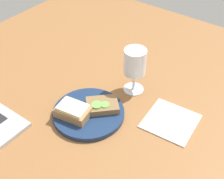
# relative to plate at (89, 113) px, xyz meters

# --- Properties ---
(wooden_table) EXTENTS (1.40, 1.40, 0.03)m
(wooden_table) POSITION_rel_plate_xyz_m (0.05, -0.02, -0.02)
(wooden_table) COLOR brown
(wooden_table) RESTS_ON ground
(plate) EXTENTS (0.21, 0.21, 0.02)m
(plate) POSITION_rel_plate_xyz_m (0.00, 0.00, 0.00)
(plate) COLOR navy
(plate) RESTS_ON wooden_table
(sandwich_with_cucumber) EXTENTS (0.12, 0.12, 0.02)m
(sandwich_with_cucumber) POSITION_rel_plate_xyz_m (0.04, -0.03, 0.02)
(sandwich_with_cucumber) COLOR brown
(sandwich_with_cucumber) RESTS_ON plate
(sandwich_with_cheese) EXTENTS (0.08, 0.11, 0.03)m
(sandwich_with_cheese) POSITION_rel_plate_xyz_m (-0.04, 0.03, 0.02)
(sandwich_with_cheese) COLOR #937047
(sandwich_with_cheese) RESTS_ON plate
(wine_glass) EXTENTS (0.07, 0.07, 0.15)m
(wine_glass) POSITION_rel_plate_xyz_m (0.18, -0.04, 0.10)
(wine_glass) COLOR white
(wine_glass) RESTS_ON wooden_table
(napkin) EXTENTS (0.15, 0.15, 0.00)m
(napkin) POSITION_rel_plate_xyz_m (0.12, -0.21, -0.01)
(napkin) COLOR white
(napkin) RESTS_ON wooden_table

